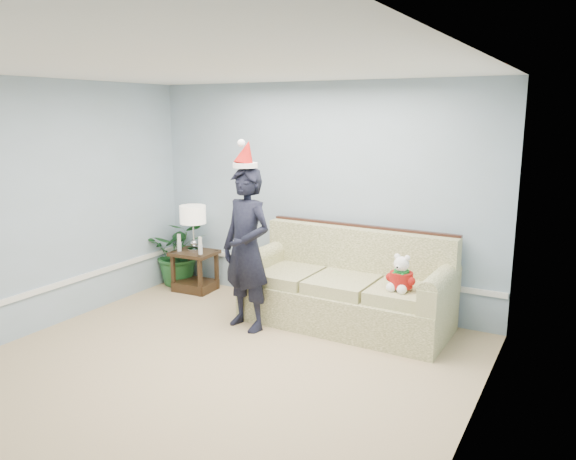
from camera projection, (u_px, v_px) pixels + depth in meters
The scene contains 10 objects.
room_shell at pixel (186, 235), 4.64m from camera, with size 4.54×5.04×2.74m.
wainscot_trim at pixel (174, 282), 6.39m from camera, with size 4.49×4.99×0.06m.
sofa at pixel (347, 291), 6.29m from camera, with size 2.30×1.02×1.07m.
side_table at pixel (195, 275), 7.49m from camera, with size 0.58×0.50×0.54m.
table_lamp at pixel (193, 216), 7.36m from camera, with size 0.34×0.34×0.61m.
candle_pair at pixel (190, 245), 7.34m from camera, with size 0.41×0.06×0.23m.
houseplant at pixel (180, 252), 7.73m from camera, with size 0.81×0.70×0.90m, color #1F5827.
man at pixel (247, 249), 6.06m from camera, with size 0.65×0.43×1.78m, color black.
santa_hat at pixel (246, 155), 5.86m from camera, with size 0.33×0.36×0.31m.
teddy_bear at pixel (401, 277), 5.69m from camera, with size 0.27×0.29×0.38m.
Camera 1 is at (2.93, -3.55, 2.35)m, focal length 35.00 mm.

